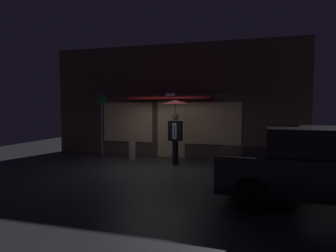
# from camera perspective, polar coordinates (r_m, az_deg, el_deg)

# --- Properties ---
(ground_plane) EXTENTS (18.00, 18.00, 0.00)m
(ground_plane) POSITION_cam_1_polar(r_m,az_deg,el_deg) (9.12, -2.87, -8.53)
(ground_plane) COLOR #2D2D33
(building_facade) EXTENTS (10.05, 1.00, 4.41)m
(building_facade) POSITION_cam_1_polar(r_m,az_deg,el_deg) (11.17, 0.86, 4.97)
(building_facade) COLOR brown
(building_facade) RESTS_ON ground
(person_with_umbrella) EXTENTS (1.09, 1.09, 2.19)m
(person_with_umbrella) POSITION_cam_1_polar(r_m,az_deg,el_deg) (9.51, 1.50, 1.92)
(person_with_umbrella) COLOR black
(person_with_umbrella) RESTS_ON ground
(parked_car) EXTENTS (4.39, 2.15, 1.54)m
(parked_car) POSITION_cam_1_polar(r_m,az_deg,el_deg) (6.45, 29.98, -7.03)
(parked_car) COLOR black
(parked_car) RESTS_ON ground
(street_sign_post) EXTENTS (0.40, 0.07, 2.50)m
(street_sign_post) POSITION_cam_1_polar(r_m,az_deg,el_deg) (11.23, -13.27, 0.96)
(street_sign_post) COLOR #595B60
(street_sign_post) RESTS_ON ground
(sidewalk_bollard) EXTENTS (0.28, 0.28, 0.63)m
(sidewalk_bollard) POSITION_cam_1_polar(r_m,az_deg,el_deg) (10.77, -7.32, -4.97)
(sidewalk_bollard) COLOR #9E998E
(sidewalk_bollard) RESTS_ON ground
(sidewalk_bollard_2) EXTENTS (0.29, 0.29, 0.64)m
(sidewalk_bollard_2) POSITION_cam_1_polar(r_m,az_deg,el_deg) (9.50, 16.49, -6.23)
(sidewalk_bollard_2) COLOR #B2A899
(sidewalk_bollard_2) RESTS_ON ground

